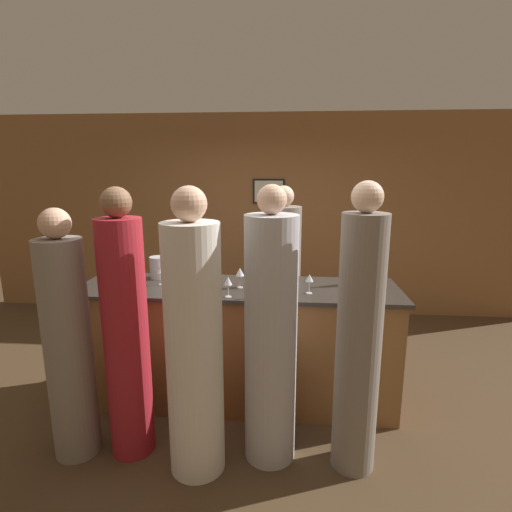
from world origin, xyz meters
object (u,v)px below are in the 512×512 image
ice_bucket (158,267)px  bartender (282,282)px  guest_1 (271,338)px  wine_bottle_1 (285,282)px  guest_4 (194,346)px  wine_bottle_0 (352,273)px  guest_2 (126,334)px  guest_0 (359,341)px  guest_3 (68,345)px

ice_bucket → bartender: bearing=29.0°
guest_1 → wine_bottle_1: bearing=80.1°
guest_4 → wine_bottle_0: guest_4 is taller
guest_1 → wine_bottle_1: guest_1 is taller
guest_2 → ice_bucket: 0.97m
guest_2 → wine_bottle_0: bearing=27.4°
guest_0 → guest_2: 1.61m
guest_3 → ice_bucket: size_ratio=8.96×
guest_4 → wine_bottle_1: (0.59, 0.67, 0.27)m
guest_4 → guest_1: bearing=18.0°
guest_2 → guest_4: size_ratio=0.99×
bartender → guest_2: bearing=55.6°
guest_2 → wine_bottle_1: bearing=25.4°
guest_1 → wine_bottle_0: guest_1 is taller
guest_4 → wine_bottle_1: guest_4 is taller
guest_4 → wine_bottle_0: bearing=41.0°
guest_3 → guest_1: bearing=3.2°
guest_3 → ice_bucket: (0.34, 1.00, 0.32)m
guest_0 → ice_bucket: size_ratio=9.84×
guest_0 → wine_bottle_1: (-0.50, 0.56, 0.24)m
guest_0 → wine_bottle_1: 0.78m
guest_1 → wine_bottle_0: 1.11m
wine_bottle_1 → guest_4: bearing=-131.5°
guest_1 → wine_bottle_0: (0.66, 0.85, 0.26)m
guest_0 → guest_2: (-1.61, 0.03, -0.02)m
wine_bottle_0 → guest_0: bearing=-94.8°
guest_3 → wine_bottle_0: (2.09, 0.93, 0.32)m
guest_4 → wine_bottle_0: size_ratio=6.99×
guest_1 → guest_4: size_ratio=1.00×
guest_3 → ice_bucket: guest_3 is taller
ice_bucket → guest_1: bearing=-40.2°
guest_3 → wine_bottle_1: size_ratio=6.37×
bartender → guest_1: 1.55m
guest_2 → wine_bottle_1: guest_2 is taller
bartender → ice_bucket: (-1.14, -0.63, 0.29)m
guest_3 → wine_bottle_0: 2.31m
bartender → guest_0: bearing=108.5°
guest_3 → guest_4: 0.93m
guest_0 → guest_1: 0.59m
guest_1 → guest_3: 1.43m
guest_0 → wine_bottle_0: bearing=85.2°
guest_3 → wine_bottle_0: guest_3 is taller
bartender → guest_1: (-0.05, -1.55, 0.04)m
bartender → ice_bucket: bartender is taller
bartender → guest_1: size_ratio=0.96×
guest_0 → bartender: bearing=108.5°
bartender → guest_0: size_ratio=0.95×
guest_3 → wine_bottle_1: 1.65m
wine_bottle_0 → wine_bottle_1: bearing=-148.9°
guest_1 → guest_2: (-1.02, -0.02, 0.00)m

